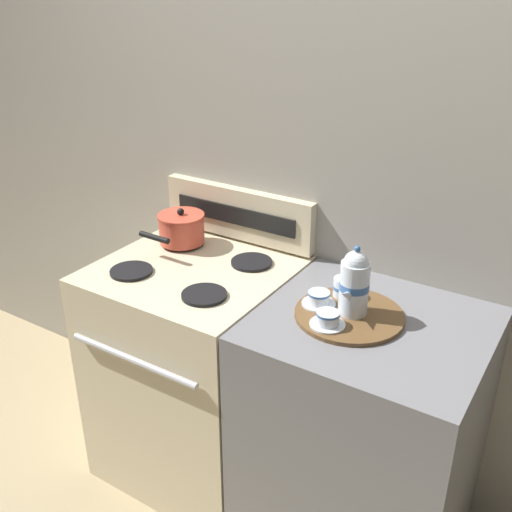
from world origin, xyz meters
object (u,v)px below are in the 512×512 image
(saucepan, at_px, (181,228))
(teapot, at_px, (355,282))
(teacup_left, at_px, (319,298))
(creamer_jug, at_px, (343,287))
(teacup_right, at_px, (328,319))
(serving_tray, at_px, (349,315))
(stove, at_px, (198,370))

(saucepan, relative_size, teapot, 1.13)
(teacup_left, xyz_separation_m, creamer_jug, (0.04, 0.09, 0.01))
(saucepan, height_order, creamer_jug, saucepan)
(teacup_left, distance_m, teacup_right, 0.13)
(teapot, relative_size, creamer_jug, 3.39)
(serving_tray, distance_m, teapot, 0.11)
(stove, distance_m, teapot, 0.86)
(stove, height_order, teacup_left, teacup_left)
(teacup_right, bearing_deg, stove, 169.74)
(teapot, bearing_deg, saucepan, 169.81)
(saucepan, relative_size, teacup_right, 2.38)
(serving_tray, xyz_separation_m, teapot, (0.01, 0.01, 0.11))
(saucepan, relative_size, serving_tray, 0.76)
(creamer_jug, bearing_deg, teacup_right, -78.70)
(serving_tray, bearing_deg, teacup_left, -177.81)
(serving_tray, distance_m, teacup_right, 0.11)
(teacup_right, bearing_deg, saucepan, 161.69)
(stove, height_order, serving_tray, serving_tray)
(stove, height_order, creamer_jug, creamer_jug)
(stove, bearing_deg, creamer_jug, 8.38)
(serving_tray, bearing_deg, teapot, 52.84)
(stove, relative_size, serving_tray, 2.69)
(stove, bearing_deg, teapot, 0.08)
(saucepan, xyz_separation_m, teacup_right, (0.76, -0.25, -0.03))
(saucepan, xyz_separation_m, teapot, (0.80, -0.14, 0.05))
(serving_tray, height_order, teapot, teapot)
(saucepan, height_order, serving_tray, saucepan)
(creamer_jug, bearing_deg, teacup_left, -113.46)
(teapot, bearing_deg, teacup_left, -173.73)
(saucepan, bearing_deg, serving_tray, -10.85)
(serving_tray, bearing_deg, creamer_jug, 125.67)
(teapot, height_order, teacup_right, teapot)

